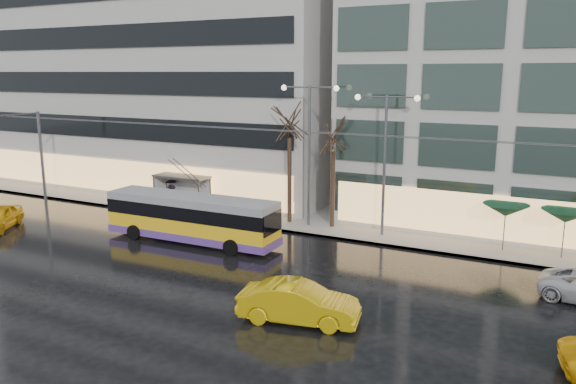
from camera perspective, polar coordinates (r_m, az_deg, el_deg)
The scene contains 17 objects.
ground at distance 29.13m, azimuth -10.67°, elevation -8.15°, with size 140.00×140.00×0.00m, color black.
sidewalk at distance 39.77m, azimuth 4.04°, elevation -2.36°, with size 80.00×10.00×0.15m, color gray.
kerb at distance 35.42m, azimuth 0.89°, elevation -4.14°, with size 80.00×0.10×0.15m, color slate.
building_left at distance 52.22m, azimuth -12.45°, elevation 13.10°, with size 34.00×14.00×22.00m, color #B5B2AD.
trolleybus at distance 33.90m, azimuth -9.78°, elevation -2.78°, with size 11.01×4.34×5.08m.
catenary at distance 33.96m, azimuth -1.43°, elevation 2.39°, with size 42.24×5.12×7.00m.
bus_shelter at distance 41.73m, azimuth -10.99°, elevation 0.79°, with size 4.20×1.60×2.51m.
street_lamp_near at distance 35.81m, azimuth 2.17°, elevation 5.70°, with size 3.96×0.36×9.03m.
street_lamp_far at distance 34.06m, azimuth 9.84°, elevation 4.73°, with size 3.96×0.36×8.53m.
tree_a at distance 36.54m, azimuth 0.16°, elevation 7.56°, with size 3.20×3.20×8.40m.
tree_b at distance 35.54m, azimuth 4.65°, elevation 6.28°, with size 3.20×3.20×7.70m.
parasol_a at distance 33.49m, azimuth 21.25°, elevation -1.73°, with size 2.50×2.50×2.65m.
parasol_b at distance 33.36m, azimuth 26.36°, elevation -2.23°, with size 2.50×2.50×2.65m.
taxi_b at distance 23.18m, azimuth 1.09°, elevation -11.19°, with size 1.72×4.92×1.62m, color gold.
pedestrian_a at distance 40.54m, azimuth -11.57°, elevation -0.11°, with size 1.09×1.10×2.19m.
pedestrian_b at distance 38.25m, azimuth -5.76°, elevation -1.69°, with size 0.92×0.92×1.51m.
pedestrian_c at distance 42.30m, azimuth -11.74°, elevation -0.05°, with size 1.15×0.87×2.11m.
Camera 1 is at (16.95, -21.50, 9.97)m, focal length 35.00 mm.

